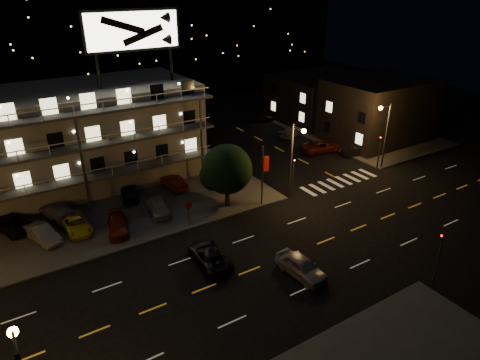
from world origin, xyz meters
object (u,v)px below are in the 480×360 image
lot_car_2 (76,224)px  road_car_west (209,256)px  side_car_0 (356,151)px  road_car_east (301,267)px  tree (226,171)px  lot_car_4 (158,206)px  lot_car_7 (58,211)px

lot_car_2 → road_car_west: size_ratio=0.90×
side_car_0 → road_car_east: size_ratio=0.82×
road_car_west → lot_car_2: bearing=-49.2°
tree → side_car_0: size_ratio=1.72×
lot_car_2 → road_car_east: 20.38m
lot_car_4 → road_car_east: 15.69m
tree → lot_car_2: tree is taller
side_car_0 → road_car_east: (-21.87, -15.43, 0.16)m
side_car_0 → road_car_west: bearing=129.6°
tree → lot_car_4: (-6.38, 2.19, -3.09)m
road_car_east → lot_car_2: bearing=125.1°
lot_car_7 → road_car_west: (8.79, -13.77, -0.19)m
side_car_0 → road_car_west: 28.98m
lot_car_4 → lot_car_7: bearing=162.4°
lot_car_4 → road_car_west: size_ratio=0.86×
lot_car_7 → road_car_west: lot_car_7 is taller
road_car_east → road_car_west: size_ratio=0.92×
tree → lot_car_2: size_ratio=1.43×
lot_car_2 → lot_car_7: (-0.92, 3.28, 0.10)m
side_car_0 → lot_car_7: bearing=103.3°
road_car_east → lot_car_4: bearing=106.2°
lot_car_2 → lot_car_4: bearing=-10.4°
tree → side_car_0: 21.58m
lot_car_2 → lot_car_7: lot_car_7 is taller
road_car_east → road_car_west: (-5.22, 5.12, -0.08)m
lot_car_7 → side_car_0: size_ratio=1.34×
tree → lot_car_7: 16.40m
tree → road_car_east: 12.88m
lot_car_4 → road_car_east: size_ratio=0.94×
side_car_0 → road_car_west: road_car_west is taller
tree → road_car_west: 10.01m
lot_car_7 → side_car_0: (35.88, -3.46, -0.26)m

